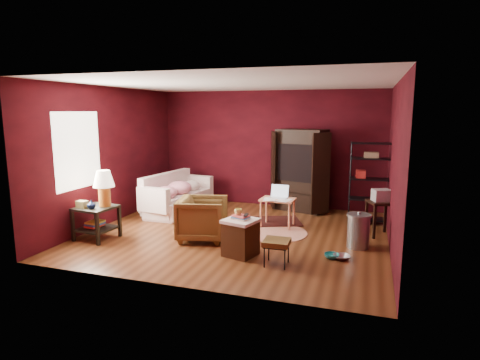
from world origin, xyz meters
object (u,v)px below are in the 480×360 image
object	(u,v)px
laptop_desk	(278,202)
armchair	(203,217)
sofa	(177,196)
tv_armoire	(301,169)
wire_shelving	(371,180)
hamper	(241,237)
side_table	(100,198)

from	to	relation	value
laptop_desk	armchair	bearing A→B (deg)	-128.99
sofa	tv_armoire	size ratio (longest dim) A/B	1.00
wire_shelving	armchair	bearing A→B (deg)	-148.10
armchair	laptop_desk	bearing A→B (deg)	-54.85
armchair	hamper	bearing A→B (deg)	-134.97
tv_armoire	wire_shelving	world-z (taller)	tv_armoire
armchair	tv_armoire	bearing A→B (deg)	-38.57
sofa	wire_shelving	bearing A→B (deg)	-84.91
armchair	hamper	world-z (taller)	armchair
armchair	laptop_desk	size ratio (longest dim) A/B	1.03
laptop_desk	wire_shelving	xyz separation A→B (m)	(1.75, 0.81, 0.41)
sofa	laptop_desk	size ratio (longest dim) A/B	2.29
laptop_desk	wire_shelving	size ratio (longest dim) A/B	0.49
armchair	wire_shelving	xyz separation A→B (m)	(2.86, 2.05, 0.50)
armchair	hamper	xyz separation A→B (m)	(0.91, -0.57, -0.11)
sofa	laptop_desk	world-z (taller)	laptop_desk
hamper	tv_armoire	size ratio (longest dim) A/B	0.36
laptop_desk	wire_shelving	distance (m)	1.97
armchair	side_table	xyz separation A→B (m)	(-1.79, -0.52, 0.33)
side_table	hamper	distance (m)	2.73
armchair	laptop_desk	distance (m)	1.66
tv_armoire	wire_shelving	size ratio (longest dim) A/B	1.13
side_table	wire_shelving	bearing A→B (deg)	28.95
wire_shelving	tv_armoire	bearing A→B (deg)	152.65
armchair	wire_shelving	bearing A→B (deg)	-67.36
armchair	side_table	distance (m)	1.89
armchair	side_table	world-z (taller)	side_table
side_table	hamper	bearing A→B (deg)	-1.05
sofa	wire_shelving	distance (m)	4.27
side_table	armchair	bearing A→B (deg)	16.19
side_table	laptop_desk	bearing A→B (deg)	31.25
sofa	laptop_desk	bearing A→B (deg)	-100.10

